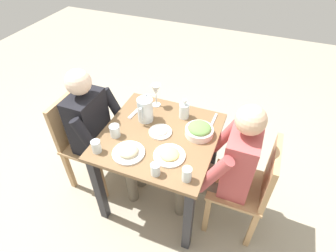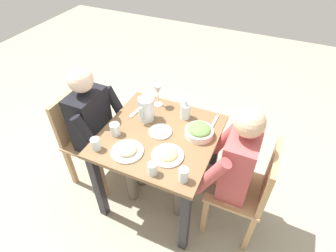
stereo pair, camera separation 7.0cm
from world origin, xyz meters
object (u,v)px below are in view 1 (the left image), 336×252
chair_far (250,185)px  water_glass_by_pitcher (155,169)px  water_glass_near_left (96,146)px  diner_near (100,131)px  diner_far (225,164)px  water_glass_far_left (115,131)px  water_glass_near_right (187,174)px  plate_yoghurt (161,131)px  salad_bowl (199,130)px  water_pitcher (145,110)px  wine_glass (156,91)px  chair_near (82,138)px  plate_fries (169,155)px  plate_beans (128,152)px  dining_table (160,148)px  oil_carafe (184,111)px

chair_far → water_glass_by_pitcher: bearing=-60.7°
water_glass_by_pitcher → water_glass_near_left: 0.45m
diner_near → diner_far: 1.02m
water_glass_far_left → water_glass_by_pitcher: water_glass_far_left is taller
water_glass_by_pitcher → water_glass_near_right: bearing=98.4°
diner_far → plate_yoghurt: bearing=-93.7°
salad_bowl → chair_far: bearing=75.0°
water_glass_by_pitcher → water_pitcher: bearing=-148.6°
wine_glass → water_glass_far_left: bearing=-16.5°
chair_near → plate_yoghurt: (-0.05, 0.72, 0.27)m
plate_yoghurt → plate_fries: bearing=36.1°
diner_far → water_glass_near_left: bearing=-70.4°
chair_near → water_pitcher: (-0.15, 0.55, 0.35)m
diner_far → water_glass_near_right: diner_far is taller
diner_far → plate_beans: size_ratio=5.27×
diner_near → chair_near: bearing=-90.0°
water_glass_near_left → wine_glass: wine_glass is taller
chair_far → plate_yoghurt: bearing=-92.6°
plate_beans → water_glass_far_left: 0.22m
diner_far → plate_fries: diner_far is taller
dining_table → chair_far: 0.72m
water_glass_by_pitcher → water_glass_near_left: size_ratio=0.95×
dining_table → water_glass_far_left: bearing=-66.9°
salad_bowl → oil_carafe: 0.23m
dining_table → water_glass_by_pitcher: bearing=19.0°
chair_far → water_glass_near_left: chair_far is taller
salad_bowl → water_glass_near_right: 0.42m
diner_near → water_glass_far_left: 0.28m
water_glass_near_right → plate_fries: bearing=-129.9°
plate_fries → wine_glass: (-0.50, -0.31, 0.13)m
chair_far → wine_glass: (-0.33, -0.87, 0.39)m
salad_bowl → plate_yoghurt: (0.09, -0.27, -0.03)m
dining_table → plate_yoghurt: (-0.02, 0.00, 0.16)m
water_glass_far_left → dining_table: bearing=113.1°
water_pitcher → plate_yoghurt: (0.10, 0.17, -0.08)m
water_pitcher → wine_glass: (-0.20, 0.00, 0.05)m
chair_far → wine_glass: size_ratio=4.52×
salad_bowl → chair_near: bearing=-81.8°
salad_bowl → oil_carafe: oil_carafe is taller
dining_table → water_glass_near_right: 0.48m
chair_far → wine_glass: wine_glass is taller
plate_fries → water_glass_by_pitcher: water_glass_by_pitcher is taller
salad_bowl → diner_far: bearing=63.5°
chair_far → water_pitcher: (-0.13, -0.88, 0.35)m
plate_fries → water_glass_near_left: bearing=-74.2°
plate_beans → water_glass_near_right: water_glass_near_right is taller
diner_near → diner_far: bearing=91.3°
dining_table → water_glass_by_pitcher: 0.41m
diner_far → water_pitcher: (-0.13, -0.67, 0.20)m
water_pitcher → wine_glass: 0.21m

